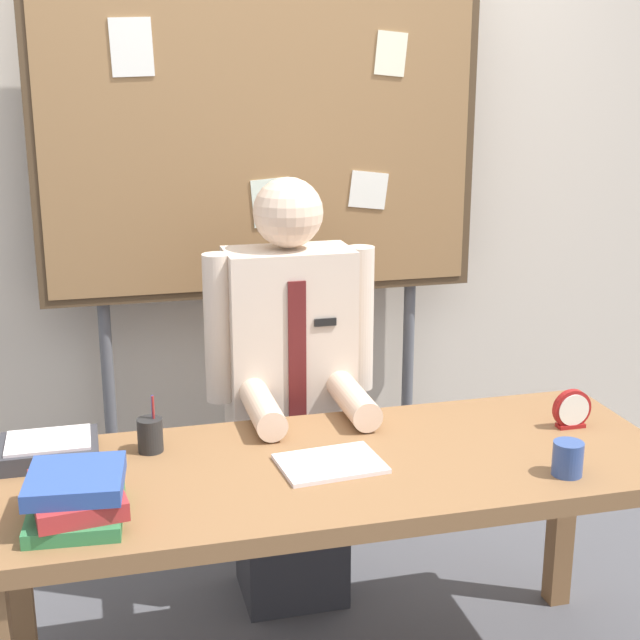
# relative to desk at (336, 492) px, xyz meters

# --- Properties ---
(back_wall) EXTENTS (6.40, 0.08, 2.70)m
(back_wall) POSITION_rel_desk_xyz_m (0.00, 1.18, 0.70)
(back_wall) COLOR beige
(back_wall) RESTS_ON ground_plane
(desk) EXTENTS (1.85, 0.70, 0.74)m
(desk) POSITION_rel_desk_xyz_m (0.00, 0.00, 0.00)
(desk) COLOR brown
(desk) RESTS_ON ground_plane
(person) EXTENTS (0.55, 0.56, 1.44)m
(person) POSITION_rel_desk_xyz_m (0.00, 0.56, 0.02)
(person) COLOR #2D2D33
(person) RESTS_ON ground_plane
(bulletin_board) EXTENTS (1.56, 0.09, 2.16)m
(bulletin_board) POSITION_rel_desk_xyz_m (0.00, 0.97, 0.89)
(bulletin_board) COLOR #4C3823
(bulletin_board) RESTS_ON ground_plane
(book_stack) EXTENTS (0.24, 0.30, 0.12)m
(book_stack) POSITION_rel_desk_xyz_m (-0.67, -0.15, 0.15)
(book_stack) COLOR #337F47
(book_stack) RESTS_ON desk
(open_notebook) EXTENTS (0.29, 0.22, 0.01)m
(open_notebook) POSITION_rel_desk_xyz_m (-0.02, -0.02, 0.09)
(open_notebook) COLOR silver
(open_notebook) RESTS_ON desk
(desk_clock) EXTENTS (0.12, 0.04, 0.12)m
(desk_clock) POSITION_rel_desk_xyz_m (0.73, 0.06, 0.14)
(desk_clock) COLOR maroon
(desk_clock) RESTS_ON desk
(coffee_mug) EXTENTS (0.08, 0.08, 0.09)m
(coffee_mug) POSITION_rel_desk_xyz_m (0.56, -0.23, 0.13)
(coffee_mug) COLOR #334C8C
(coffee_mug) RESTS_ON desk
(pen_holder) EXTENTS (0.07, 0.07, 0.16)m
(pen_holder) POSITION_rel_desk_xyz_m (-0.48, 0.20, 0.14)
(pen_holder) COLOR #262626
(pen_holder) RESTS_ON desk
(paper_tray) EXTENTS (0.26, 0.20, 0.06)m
(paper_tray) POSITION_rel_desk_xyz_m (-0.75, 0.21, 0.12)
(paper_tray) COLOR #333338
(paper_tray) RESTS_ON desk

